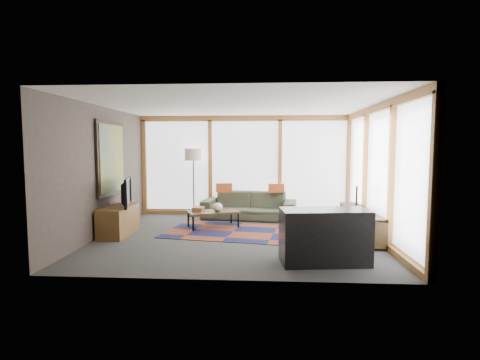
# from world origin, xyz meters

# --- Properties ---
(ground) EXTENTS (5.50, 5.50, 0.00)m
(ground) POSITION_xyz_m (0.00, 0.00, 0.00)
(ground) COLOR #31312E
(ground) RESTS_ON ground
(room_envelope) EXTENTS (5.52, 5.02, 2.62)m
(room_envelope) POSITION_xyz_m (0.49, 0.56, 1.54)
(room_envelope) COLOR #3B352C
(room_envelope) RESTS_ON ground
(rug) EXTENTS (3.02, 2.21, 0.01)m
(rug) POSITION_xyz_m (-0.14, 0.37, 0.01)
(rug) COLOR brown
(rug) RESTS_ON ground
(sofa) EXTENTS (2.40, 1.20, 0.67)m
(sofa) POSITION_xyz_m (0.13, 1.85, 0.34)
(sofa) COLOR #383E2D
(sofa) RESTS_ON ground
(pillow_left) EXTENTS (0.42, 0.20, 0.22)m
(pillow_left) POSITION_xyz_m (-0.49, 1.81, 0.78)
(pillow_left) COLOR #B8481E
(pillow_left) RESTS_ON sofa
(pillow_right) EXTENTS (0.40, 0.16, 0.21)m
(pillow_right) POSITION_xyz_m (0.81, 1.85, 0.78)
(pillow_right) COLOR #B8481E
(pillow_right) RESTS_ON sofa
(floor_lamp) EXTENTS (0.44, 0.44, 1.75)m
(floor_lamp) POSITION_xyz_m (-1.31, 2.14, 0.88)
(floor_lamp) COLOR black
(floor_lamp) RESTS_ON ground
(coffee_table) EXTENTS (1.23, 0.95, 0.37)m
(coffee_table) POSITION_xyz_m (-0.62, 0.79, 0.18)
(coffee_table) COLOR black
(coffee_table) RESTS_ON ground
(book_stack) EXTENTS (0.25, 0.30, 0.09)m
(book_stack) POSITION_xyz_m (-0.96, 0.79, 0.41)
(book_stack) COLOR brown
(book_stack) RESTS_ON coffee_table
(vase) EXTENTS (0.26, 0.26, 0.19)m
(vase) POSITION_xyz_m (-0.52, 0.77, 0.46)
(vase) COLOR beige
(vase) RESTS_ON coffee_table
(bookshelf) EXTENTS (0.39, 2.15, 0.54)m
(bookshelf) POSITION_xyz_m (2.43, 0.14, 0.27)
(bookshelf) COLOR black
(bookshelf) RESTS_ON ground
(bowl_a) EXTENTS (0.22, 0.22, 0.10)m
(bowl_a) POSITION_xyz_m (2.40, -0.44, 0.59)
(bowl_a) COLOR black
(bowl_a) RESTS_ON bookshelf
(bowl_b) EXTENTS (0.17, 0.17, 0.08)m
(bowl_b) POSITION_xyz_m (2.44, -0.05, 0.57)
(bowl_b) COLOR black
(bowl_b) RESTS_ON bookshelf
(shelf_picture) EXTENTS (0.11, 0.31, 0.40)m
(shelf_picture) POSITION_xyz_m (2.52, 0.84, 0.74)
(shelf_picture) COLOR black
(shelf_picture) RESTS_ON bookshelf
(tv_console) EXTENTS (0.48, 1.16, 0.58)m
(tv_console) POSITION_xyz_m (-2.46, -0.01, 0.29)
(tv_console) COLOR brown
(tv_console) RESTS_ON ground
(television) EXTENTS (0.38, 1.01, 0.58)m
(television) POSITION_xyz_m (-2.37, 0.02, 0.87)
(television) COLOR black
(television) RESTS_ON tv_console
(bar_counter) EXTENTS (1.38, 0.76, 0.84)m
(bar_counter) POSITION_xyz_m (1.43, -1.66, 0.42)
(bar_counter) COLOR black
(bar_counter) RESTS_ON ground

